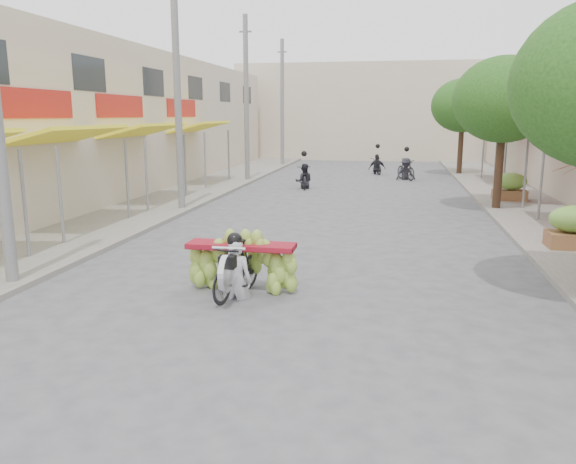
{
  "coord_description": "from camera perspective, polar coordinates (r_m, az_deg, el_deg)",
  "views": [
    {
      "loc": [
        1.85,
        -6.36,
        3.29
      ],
      "look_at": [
        -0.1,
        3.94,
        1.1
      ],
      "focal_mm": 35.0,
      "sensor_mm": 36.0,
      "label": 1
    }
  ],
  "objects": [
    {
      "name": "shophouse_row_left",
      "position": [
        24.6,
        -23.92,
        10.14
      ],
      "size": [
        9.77,
        40.0,
        6.0
      ],
      "color": "beige",
      "rests_on": "ground"
    },
    {
      "name": "bg_motorbike_c",
      "position": [
        32.28,
        9.06,
        7.24
      ],
      "size": [
        1.08,
        1.66,
        1.95
      ],
      "color": "black",
      "rests_on": "ground"
    },
    {
      "name": "ground",
      "position": [
        7.39,
        -5.11,
        -14.67
      ],
      "size": [
        120.0,
        120.0,
        0.0
      ],
      "primitive_type": "plane",
      "color": "#5A5A5F",
      "rests_on": "ground"
    },
    {
      "name": "pedestrian",
      "position": [
        22.82,
        21.22,
        4.96
      ],
      "size": [
        0.88,
        0.76,
        1.54
      ],
      "rotation": [
        0.0,
        0.0,
        3.65
      ],
      "color": "silver",
      "rests_on": "ground"
    },
    {
      "name": "produce_crate_mid",
      "position": [
        15.22,
        27.13,
        0.75
      ],
      "size": [
        1.2,
        0.88,
        1.16
      ],
      "color": "brown",
      "rests_on": "ground"
    },
    {
      "name": "sidewalk_right",
      "position": [
        22.21,
        24.01,
        2.42
      ],
      "size": [
        4.0,
        60.0,
        0.12
      ],
      "primitive_type": "cube",
      "color": "gray",
      "rests_on": "ground"
    },
    {
      "name": "utility_pole_mid",
      "position": [
        19.75,
        -11.17,
        13.73
      ],
      "size": [
        0.6,
        0.24,
        8.0
      ],
      "color": "slate",
      "rests_on": "ground"
    },
    {
      "name": "bg_motorbike_a",
      "position": [
        25.64,
        1.63,
        6.07
      ],
      "size": [
        0.95,
        1.79,
        1.95
      ],
      "color": "black",
      "rests_on": "ground"
    },
    {
      "name": "produce_crate_far",
      "position": [
        22.92,
        21.64,
        4.52
      ],
      "size": [
        1.2,
        0.88,
        1.16
      ],
      "color": "brown",
      "rests_on": "ground"
    },
    {
      "name": "banana_motorbike",
      "position": [
        10.42,
        -5.08,
        -2.72
      ],
      "size": [
        2.2,
        1.89,
        2.04
      ],
      "color": "black",
      "rests_on": "ground"
    },
    {
      "name": "bg_motorbike_b",
      "position": [
        29.69,
        11.91,
        6.79
      ],
      "size": [
        1.3,
        1.89,
        1.95
      ],
      "color": "black",
      "rests_on": "ground"
    },
    {
      "name": "far_building",
      "position": [
        44.4,
        8.5,
        11.95
      ],
      "size": [
        20.0,
        6.0,
        7.0
      ],
      "primitive_type": "cube",
      "color": "beige",
      "rests_on": "ground"
    },
    {
      "name": "sidewalk_left",
      "position": [
        23.34,
        -11.72,
        3.6
      ],
      "size": [
        4.0,
        60.0,
        0.12
      ],
      "primitive_type": "cube",
      "color": "gray",
      "rests_on": "ground"
    },
    {
      "name": "utility_pole_far",
      "position": [
        28.31,
        -4.26,
        13.26
      ],
      "size": [
        0.6,
        0.24,
        8.0
      ],
      "color": "slate",
      "rests_on": "ground"
    },
    {
      "name": "street_tree_far",
      "position": [
        32.55,
        17.36,
        12.15
      ],
      "size": [
        3.4,
        3.4,
        5.25
      ],
      "color": "#3A2719",
      "rests_on": "ground"
    },
    {
      "name": "utility_pole_back",
      "position": [
        37.08,
        -0.59,
        12.94
      ],
      "size": [
        0.6,
        0.24,
        8.0
      ],
      "color": "slate",
      "rests_on": "ground"
    },
    {
      "name": "street_tree_mid",
      "position": [
        20.67,
        21.1,
        12.41
      ],
      "size": [
        3.4,
        3.4,
        5.25
      ],
      "color": "#3A2719",
      "rests_on": "ground"
    }
  ]
}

